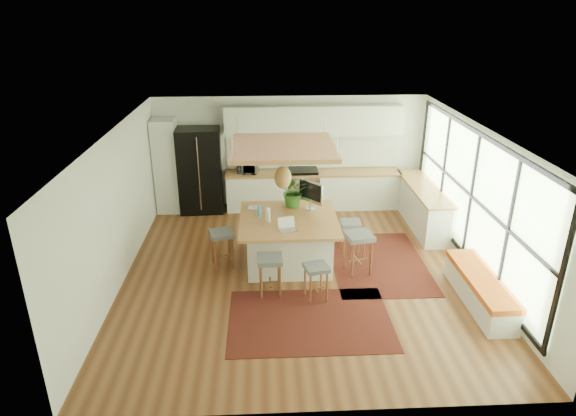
{
  "coord_description": "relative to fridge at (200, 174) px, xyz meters",
  "views": [
    {
      "loc": [
        -0.63,
        -8.23,
        4.71
      ],
      "look_at": [
        -0.2,
        0.5,
        1.1
      ],
      "focal_mm": 31.01,
      "sensor_mm": 36.0,
      "label": 1
    }
  ],
  "objects": [
    {
      "name": "back_counter_top",
      "position": [
        2.72,
        0.01,
        -0.03
      ],
      "size": [
        4.24,
        0.64,
        0.05
      ],
      "primitive_type": "cube",
      "color": "#A4683A",
      "rests_on": "back_counter_base"
    },
    {
      "name": "range",
      "position": [
        2.47,
        0.01,
        -0.43
      ],
      "size": [
        0.76,
        0.62,
        1.0
      ],
      "primitive_type": null,
      "color": "#A5A5AA",
      "rests_on": "floor"
    },
    {
      "name": "wall_front",
      "position": [
        2.17,
        -6.67,
        0.42
      ],
      "size": [
        6.5,
        0.0,
        6.5
      ],
      "primitive_type": "plane",
      "rotation": [
        -1.57,
        0.0,
        0.0
      ],
      "color": "white",
      "rests_on": "ground"
    },
    {
      "name": "pantry",
      "position": [
        -0.78,
        0.01,
        0.2
      ],
      "size": [
        0.55,
        0.6,
        2.25
      ],
      "primitive_type": "cube",
      "color": "silver",
      "rests_on": "floor"
    },
    {
      "name": "upper_cabinets",
      "position": [
        2.72,
        0.15,
        1.22
      ],
      "size": [
        4.2,
        0.34,
        0.7
      ],
      "primitive_type": "cube",
      "color": "silver",
      "rests_on": "wall_back"
    },
    {
      "name": "right_counter_base",
      "position": [
        5.1,
        -1.17,
        -0.49
      ],
      "size": [
        0.6,
        2.5,
        0.88
      ],
      "primitive_type": "cube",
      "color": "silver",
      "rests_on": "floor"
    },
    {
      "name": "floor",
      "position": [
        2.17,
        -3.17,
        -0.93
      ],
      "size": [
        7.0,
        7.0,
        0.0
      ],
      "primitive_type": "plane",
      "color": "#5D301A",
      "rests_on": "ground"
    },
    {
      "name": "back_counter_base",
      "position": [
        2.72,
        0.01,
        -0.49
      ],
      "size": [
        4.2,
        0.6,
        0.88
      ],
      "primitive_type": "cube",
      "color": "silver",
      "rests_on": "floor"
    },
    {
      "name": "stool_near_right",
      "position": [
        2.37,
        -4.12,
        -0.57
      ],
      "size": [
        0.46,
        0.46,
        0.65
      ],
      "primitive_type": null,
      "rotation": [
        0.0,
        0.0,
        0.23
      ],
      "color": "#52555A",
      "rests_on": "floor"
    },
    {
      "name": "rug_near",
      "position": [
        2.22,
        -4.74,
        -0.92
      ],
      "size": [
        2.6,
        1.8,
        0.01
      ],
      "primitive_type": "cube",
      "color": "black",
      "rests_on": "floor"
    },
    {
      "name": "rug_right",
      "position": [
        3.72,
        -2.91,
        -0.92
      ],
      "size": [
        1.8,
        2.6,
        0.01
      ],
      "primitive_type": "cube",
      "color": "black",
      "rests_on": "floor"
    },
    {
      "name": "stool_right_back",
      "position": [
        3.25,
        -2.39,
        -0.57
      ],
      "size": [
        0.39,
        0.39,
        0.66
      ],
      "primitive_type": null,
      "rotation": [
        0.0,
        0.0,
        1.57
      ],
      "color": "#52555A",
      "rests_on": "floor"
    },
    {
      "name": "wall_back",
      "position": [
        2.17,
        0.33,
        0.42
      ],
      "size": [
        6.5,
        0.0,
        6.5
      ],
      "primitive_type": "plane",
      "rotation": [
        1.57,
        0.0,
        0.0
      ],
      "color": "white",
      "rests_on": "ground"
    },
    {
      "name": "ceiling_panel",
      "position": [
        1.87,
        -2.77,
        1.12
      ],
      "size": [
        1.86,
        1.86,
        0.8
      ],
      "primitive_type": null,
      "color": "#A4683A",
      "rests_on": "ceiling"
    },
    {
      "name": "island_bowl",
      "position": [
        1.3,
        -2.32,
        0.03
      ],
      "size": [
        0.24,
        0.24,
        0.05
      ],
      "primitive_type": "imported",
      "rotation": [
        0.0,
        0.0,
        -0.17
      ],
      "color": "silver",
      "rests_on": "island"
    },
    {
      "name": "island_bottle_0",
      "position": [
        1.43,
        -2.67,
        0.1
      ],
      "size": [
        0.07,
        0.07,
        0.19
      ],
      "primitive_type": "cylinder",
      "color": "#39A5E5",
      "rests_on": "island"
    },
    {
      "name": "wall_left",
      "position": [
        -1.08,
        -3.17,
        0.42
      ],
      "size": [
        0.0,
        7.0,
        7.0
      ],
      "primitive_type": "plane",
      "rotation": [
        1.57,
        0.0,
        1.57
      ],
      "color": "white",
      "rests_on": "ground"
    },
    {
      "name": "stool_right_front",
      "position": [
        3.26,
        -3.24,
        -0.57
      ],
      "size": [
        0.55,
        0.55,
        0.79
      ],
      "primitive_type": null,
      "rotation": [
        0.0,
        0.0,
        1.77
      ],
      "color": "#52555A",
      "rests_on": "floor"
    },
    {
      "name": "island_bottle_1",
      "position": [
        1.58,
        -2.92,
        0.1
      ],
      "size": [
        0.07,
        0.07,
        0.19
      ],
      "primitive_type": "cylinder",
      "color": "white",
      "rests_on": "island"
    },
    {
      "name": "fridge",
      "position": [
        0.0,
        0.0,
        0.0
      ],
      "size": [
        1.05,
        0.84,
        2.04
      ],
      "primitive_type": null,
      "rotation": [
        0.0,
        0.0,
        0.05
      ],
      "color": "black",
      "rests_on": "floor"
    },
    {
      "name": "microwave",
      "position": [
        1.14,
        0.02,
        0.16
      ],
      "size": [
        0.51,
        0.32,
        0.33
      ],
      "primitive_type": "imported",
      "rotation": [
        0.0,
        0.0,
        -0.12
      ],
      "color": "#A5A5AA",
      "rests_on": "back_counter_top"
    },
    {
      "name": "window_bench",
      "position": [
        5.12,
        -4.37,
        -0.68
      ],
      "size": [
        0.52,
        2.0,
        0.5
      ],
      "primitive_type": null,
      "color": "silver",
      "rests_on": "floor"
    },
    {
      "name": "right_counter_top",
      "position": [
        5.1,
        -1.17,
        -0.03
      ],
      "size": [
        0.64,
        2.54,
        0.05
      ],
      "primitive_type": "cube",
      "color": "#A4683A",
      "rests_on": "right_counter_base"
    },
    {
      "name": "island",
      "position": [
        1.98,
        -2.77,
        -0.46
      ],
      "size": [
        1.85,
        1.85,
        0.93
      ],
      "primitive_type": null,
      "color": "#A4683A",
      "rests_on": "floor"
    },
    {
      "name": "laptop",
      "position": [
        1.94,
        -3.32,
        0.12
      ],
      "size": [
        0.4,
        0.42,
        0.24
      ],
      "primitive_type": null,
      "rotation": [
        0.0,
        0.0,
        0.31
      ],
      "color": "#A5A5AA",
      "rests_on": "island"
    },
    {
      "name": "stool_left_side",
      "position": [
        0.7,
        -2.87,
        -0.57
      ],
      "size": [
        0.53,
        0.53,
        0.73
      ],
      "primitive_type": null,
      "rotation": [
        0.0,
        0.0,
        -1.3
      ],
      "color": "#52555A",
      "rests_on": "floor"
    },
    {
      "name": "stool_near_left",
      "position": [
        1.6,
        -3.9,
        -0.57
      ],
      "size": [
        0.43,
        0.43,
        0.71
      ],
      "primitive_type": null,
      "rotation": [
        0.0,
        0.0,
        0.04
      ],
      "color": "#52555A",
      "rests_on": "floor"
    },
    {
      "name": "window_wall",
      "position": [
        5.39,
        -3.17,
        0.47
      ],
      "size": [
        0.1,
        6.2,
        2.6
      ],
      "primitive_type": null,
      "color": "black",
      "rests_on": "wall_right"
    },
    {
      "name": "wall_right",
      "position": [
        5.42,
        -3.17,
        0.42
      ],
      "size": [
        0.0,
        7.0,
        7.0
      ],
      "primitive_type": "plane",
      "rotation": [
        1.57,
        0.0,
        -1.57
      ],
      "color": "white",
      "rests_on": "ground"
    },
    {
      "name": "backsplash",
      "position": [
        2.72,
        0.31,
        0.43
      ],
      "size": [
        4.2,
        0.02,
        0.8
      ],
      "primitive_type": "cube",
      "color": "white",
      "rests_on": "wall_back"
    },
    {
      "name": "ceiling",
      "position": [
        2.17,
        -3.17,
        1.78
      ],
      "size": [
        7.0,
        7.0,
        0.0
      ],
      "primitive_type": "plane",
      "rotation": [
        3.14,
        0.0,
        0.0
      ],
      "color": "white",
      "rests_on": "ground"
    },
    {
      "name": "monitor",
      "position": [
        2.43,
        -2.32,
        0.26
      ],
      "size": [
        0.58,
        0.62,
        0.58
      ],
      "primitive_type": null,
      "rotation": [
        0.0,
        0.0,
        -0.86
      ],
      "color": "#A5A5AA",
      "rests_on": "island"
    },
    {
      "name": "island_plant",
      "position": [
        2.11,
        -2.16,
        0.26
      ],
      "size": [
        0.58,
        0.65,
        0.5
      ],
      "primitive_type": "imported",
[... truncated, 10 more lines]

